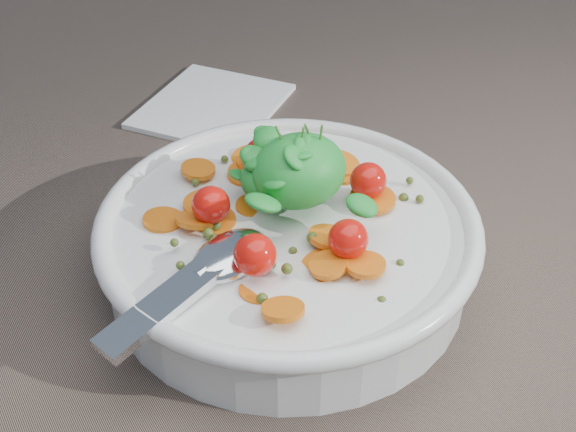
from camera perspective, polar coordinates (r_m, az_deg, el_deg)
ground at (r=0.57m, az=1.98°, el=-3.88°), size 6.00×6.00×0.00m
bowl at (r=0.54m, az=-0.05°, el=-1.93°), size 0.31×0.29×0.12m
napkin at (r=0.78m, az=-5.99°, el=8.66°), size 0.20×0.19×0.01m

